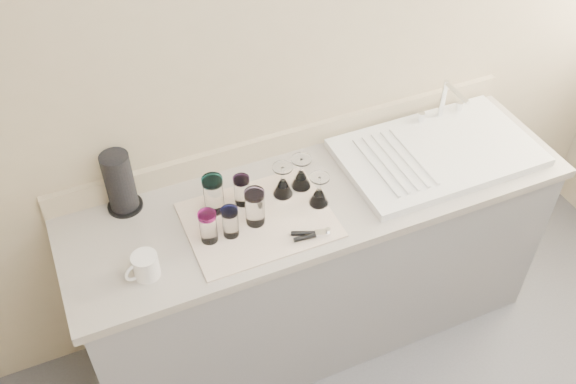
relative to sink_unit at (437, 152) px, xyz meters
name	(u,v)px	position (x,y,z in m)	size (l,w,h in m)	color
counter_unit	(316,264)	(-0.55, 0.00, -0.47)	(2.06, 0.62, 0.90)	gray
sink_unit	(437,152)	(0.00, 0.00, 0.00)	(0.82, 0.50, 0.22)	white
dish_towel	(259,220)	(-0.84, -0.06, -0.02)	(0.55, 0.42, 0.01)	white
tumbler_cyan	(214,194)	(-0.97, 0.06, 0.07)	(0.08, 0.08, 0.16)	white
tumbler_purple	(242,190)	(-0.86, 0.05, 0.05)	(0.06, 0.06, 0.13)	white
tumbler_magenta	(208,226)	(-1.04, -0.08, 0.06)	(0.07, 0.07, 0.13)	white
tumbler_blue	(230,222)	(-0.96, -0.09, 0.05)	(0.06, 0.06, 0.13)	white
tumbler_lavender	(255,207)	(-0.85, -0.06, 0.07)	(0.08, 0.08, 0.15)	white
goblet_back_left	(283,185)	(-0.70, 0.04, 0.04)	(0.08, 0.08, 0.14)	white
goblet_back_right	(301,177)	(-0.61, 0.05, 0.04)	(0.08, 0.08, 0.14)	white
goblet_front_right	(319,194)	(-0.59, -0.07, 0.03)	(0.08, 0.08, 0.14)	white
can_opener	(311,235)	(-0.69, -0.22, 0.00)	(0.14, 0.07, 0.02)	silver
white_mug	(145,266)	(-1.29, -0.15, 0.03)	(0.14, 0.12, 0.09)	silver
paper_towel_roll	(120,183)	(-1.28, 0.22, 0.11)	(0.14, 0.14, 0.26)	black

